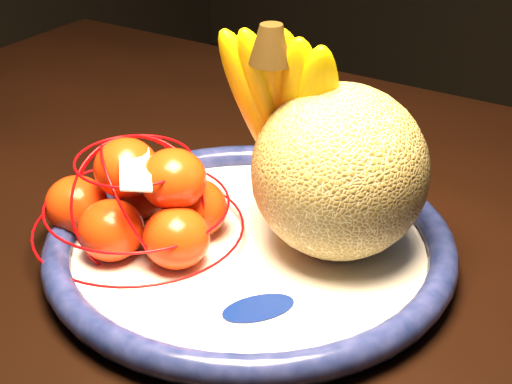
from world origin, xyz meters
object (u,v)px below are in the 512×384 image
Objects in this scene: dining_table at (348,336)px; cantaloupe at (340,172)px; mandarin_bag at (142,203)px; fruit_bowl at (250,245)px; banana_bunch at (291,116)px.

dining_table is 0.18m from cantaloupe.
fruit_bowl is at bearing 29.06° from mandarin_bag.
banana_bunch reaches higher than fruit_bowl.
fruit_bowl is at bearing -156.36° from dining_table.
fruit_bowl is at bearing -146.14° from cantaloupe.
dining_table is at bearing 27.48° from fruit_bowl.
cantaloupe is at bearing 31.18° from mandarin_bag.
cantaloupe is at bearing -20.22° from banana_bunch.
banana_bunch is at bearing 166.45° from dining_table.
dining_table is 7.07× the size of banana_bunch.
banana_bunch is at bearing 166.80° from cantaloupe.
fruit_bowl is 2.42× the size of cantaloupe.
cantaloupe reaches higher than fruit_bowl.
banana_bunch is (0.00, 0.06, 0.12)m from fruit_bowl.
mandarin_bag is at bearing -137.67° from banana_bunch.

